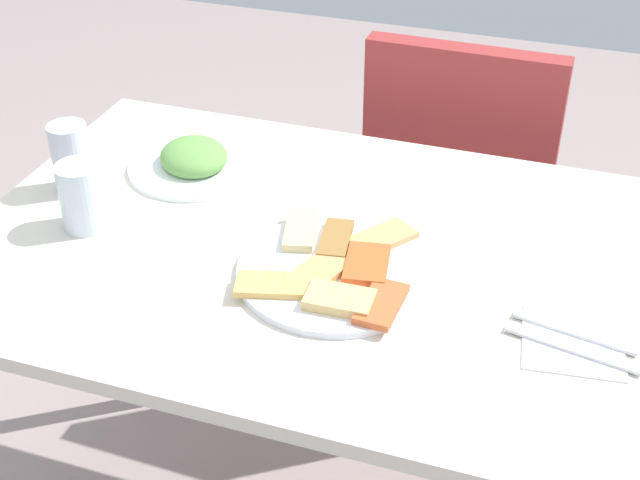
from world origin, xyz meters
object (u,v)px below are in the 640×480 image
Objects in this scene: soda_can at (72,158)px; fork at (572,348)px; pide_platter at (337,270)px; drinking_glass at (82,196)px; dining_chair at (461,196)px; salad_plate_greens at (194,160)px; dining_table at (310,293)px; paper_napkin at (573,342)px; spoon at (575,332)px.

soda_can is 0.87m from fork.
drinking_glass reaches higher than pide_platter.
salad_plate_greens is (-0.42, -0.48, 0.27)m from dining_chair.
pide_platter is (0.07, -0.07, 0.11)m from dining_table.
paper_napkin is 0.02m from fork.
fork reaches higher than dining_table.
drinking_glass reaches higher than spoon.
salad_plate_greens reaches higher than dining_table.
dining_chair is (0.14, 0.65, -0.16)m from dining_table.
dining_table is at bearing -30.51° from salad_plate_greens.
dining_chair is 0.86m from fork.
dining_table is at bearing -4.37° from soda_can.
soda_can is 0.87m from paper_napkin.
pide_platter is (-0.08, -0.71, 0.27)m from dining_chair.
dining_chair reaches higher than paper_napkin.
fork is (0.78, -0.06, -0.05)m from drinking_glass.
paper_napkin is at bearing 101.00° from fork.
soda_can is at bearing 168.85° from pide_platter.
salad_plate_greens is at bearing 170.59° from spoon.
pide_platter reaches higher than fork.
drinking_glass is 0.78m from fork.
soda_can reaches higher than paper_napkin.
salad_plate_greens is 0.74m from paper_napkin.
salad_plate_greens is 2.13× the size of drinking_glass.
dining_chair is 0.92m from drinking_glass.
drinking_glass reaches higher than salad_plate_greens.
salad_plate_greens is at bearing 158.46° from paper_napkin.
soda_can reaches higher than salad_plate_greens.
spoon is (0.86, -0.13, -0.06)m from soda_can.
pide_platter is at bearing 172.69° from paper_napkin.
salad_plate_greens is at bearing -130.74° from dining_chair.
dining_chair is 0.69m from salad_plate_greens.
spoon is at bearing -69.53° from dining_chair.
pide_platter is 0.41m from salad_plate_greens.
spoon is at bearing -4.40° from pide_platter.
dining_chair is at bearing 54.74° from drinking_glass.
dining_table is 1.19× the size of dining_chair.
dining_chair is at bearing 120.59° from fork.
salad_plate_greens is 1.29× the size of fork.
drinking_glass reaches higher than dining_table.
salad_plate_greens is at bearing 146.21° from pide_platter.
spoon is (0.28, -0.74, 0.26)m from dining_chair.
soda_can is (-0.44, 0.03, 0.16)m from dining_table.
soda_can is at bearing -133.55° from dining_chair.
dining_table is 0.44m from spoon.
dining_chair reaches higher than fork.
paper_napkin is at bearing -69.98° from dining_chair.
drinking_glass is at bearing 179.87° from pide_platter.
spoon is (0.35, -0.03, -0.00)m from pide_platter.
pide_platter is 0.43m from drinking_glass.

